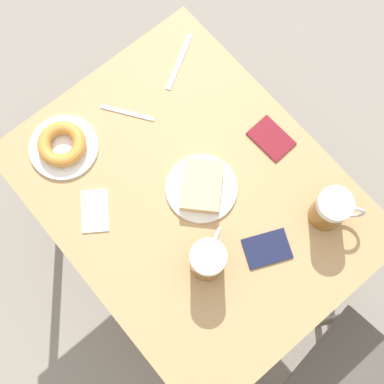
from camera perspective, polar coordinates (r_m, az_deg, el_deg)
The scene contains 11 objects.
ground_plane at distance 2.27m, azimuth -0.00°, elevation -5.50°, with size 8.00×8.00×0.00m, color gray.
table at distance 1.61m, azimuth -0.00°, elevation -0.87°, with size 0.77×1.00×0.74m.
plate_with_cake at distance 1.53m, azimuth 1.03°, elevation 0.53°, with size 0.21×0.21×0.04m.
plate_with_donut at distance 1.61m, azimuth -13.64°, elevation 4.87°, with size 0.21×0.21×0.05m.
beer_mug_left at distance 1.51m, azimuth 14.63°, elevation -1.80°, with size 0.12×0.12×0.14m.
beer_mug_center at distance 1.43m, azimuth 1.73°, elevation -7.19°, with size 0.13×0.10×0.14m.
napkin_folded at distance 1.55m, azimuth -10.33°, elevation -1.99°, with size 0.13×0.15×0.00m.
fork at distance 1.64m, azimuth -6.92°, elevation 8.39°, with size 0.10×0.14×0.00m.
knife at distance 1.71m, azimuth -1.38°, elevation 13.73°, with size 0.18×0.12×0.00m.
passport_near_edge at distance 1.52m, azimuth 8.01°, elevation -6.00°, with size 0.15×0.13×0.01m.
passport_far_edge at distance 1.61m, azimuth 8.44°, elevation 5.67°, with size 0.09×0.13×0.01m.
Camera 1 is at (0.28, 0.33, 2.22)m, focal length 50.00 mm.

